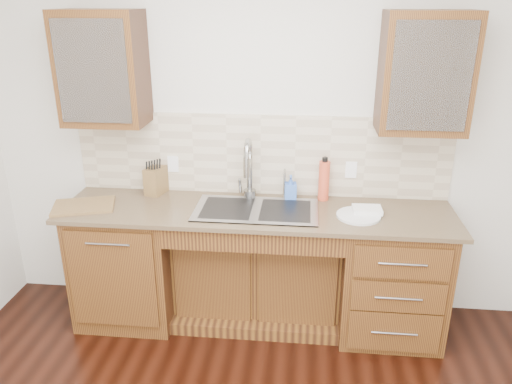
# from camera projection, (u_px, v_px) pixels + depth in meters

# --- Properties ---
(wall_back) EXTENTS (4.00, 0.10, 2.70)m
(wall_back) POSITION_uv_depth(u_px,v_px,m) (262.00, 133.00, 3.61)
(wall_back) COLOR silver
(wall_back) RESTS_ON ground
(base_cabinet_left) EXTENTS (0.70, 0.62, 0.88)m
(base_cabinet_left) POSITION_uv_depth(u_px,v_px,m) (129.00, 262.00, 3.70)
(base_cabinet_left) COLOR #593014
(base_cabinet_left) RESTS_ON ground
(base_cabinet_center) EXTENTS (1.20, 0.44, 0.70)m
(base_cabinet_center) POSITION_uv_depth(u_px,v_px,m) (258.00, 273.00, 3.72)
(base_cabinet_center) COLOR #593014
(base_cabinet_center) RESTS_ON ground
(base_cabinet_right) EXTENTS (0.70, 0.62, 0.88)m
(base_cabinet_right) POSITION_uv_depth(u_px,v_px,m) (390.00, 275.00, 3.52)
(base_cabinet_right) COLOR #593014
(base_cabinet_right) RESTS_ON ground
(countertop) EXTENTS (2.70, 0.65, 0.03)m
(countertop) POSITION_uv_depth(u_px,v_px,m) (256.00, 212.00, 3.43)
(countertop) COLOR #84705B
(countertop) RESTS_ON base_cabinet_left
(backsplash) EXTENTS (2.70, 0.02, 0.59)m
(backsplash) POSITION_uv_depth(u_px,v_px,m) (261.00, 155.00, 3.61)
(backsplash) COLOR beige
(backsplash) RESTS_ON wall_back
(sink) EXTENTS (0.84, 0.46, 0.19)m
(sink) POSITION_uv_depth(u_px,v_px,m) (256.00, 222.00, 3.44)
(sink) COLOR #9E9EA5
(sink) RESTS_ON countertop
(faucet) EXTENTS (0.04, 0.04, 0.40)m
(faucet) POSITION_uv_depth(u_px,v_px,m) (250.00, 172.00, 3.55)
(faucet) COLOR #999993
(faucet) RESTS_ON countertop
(filter_tap) EXTENTS (0.02, 0.02, 0.24)m
(filter_tap) POSITION_uv_depth(u_px,v_px,m) (285.00, 183.00, 3.57)
(filter_tap) COLOR #999993
(filter_tap) RESTS_ON countertop
(upper_cabinet_left) EXTENTS (0.55, 0.34, 0.75)m
(upper_cabinet_left) POSITION_uv_depth(u_px,v_px,m) (103.00, 69.00, 3.33)
(upper_cabinet_left) COLOR #593014
(upper_cabinet_left) RESTS_ON wall_back
(upper_cabinet_right) EXTENTS (0.55, 0.34, 0.75)m
(upper_cabinet_right) POSITION_uv_depth(u_px,v_px,m) (425.00, 73.00, 3.13)
(upper_cabinet_right) COLOR #593014
(upper_cabinet_right) RESTS_ON wall_back
(outlet_left) EXTENTS (0.08, 0.01, 0.12)m
(outlet_left) POSITION_uv_depth(u_px,v_px,m) (173.00, 164.00, 3.69)
(outlet_left) COLOR white
(outlet_left) RESTS_ON backsplash
(outlet_right) EXTENTS (0.08, 0.01, 0.12)m
(outlet_right) POSITION_uv_depth(u_px,v_px,m) (351.00, 170.00, 3.56)
(outlet_right) COLOR white
(outlet_right) RESTS_ON backsplash
(soap_bottle) EXTENTS (0.09, 0.09, 0.18)m
(soap_bottle) POSITION_uv_depth(u_px,v_px,m) (291.00, 187.00, 3.57)
(soap_bottle) COLOR #3D69C3
(soap_bottle) RESTS_ON countertop
(water_bottle) EXTENTS (0.09, 0.09, 0.29)m
(water_bottle) POSITION_uv_depth(u_px,v_px,m) (324.00, 181.00, 3.54)
(water_bottle) COLOR #D4492A
(water_bottle) RESTS_ON countertop
(plate) EXTENTS (0.37, 0.37, 0.02)m
(plate) POSITION_uv_depth(u_px,v_px,m) (359.00, 216.00, 3.31)
(plate) COLOR silver
(plate) RESTS_ON countertop
(dish_towel) EXTENTS (0.20, 0.14, 0.03)m
(dish_towel) POSITION_uv_depth(u_px,v_px,m) (367.00, 210.00, 3.35)
(dish_towel) COLOR white
(dish_towel) RESTS_ON plate
(knife_block) EXTENTS (0.15, 0.20, 0.20)m
(knife_block) POSITION_uv_depth(u_px,v_px,m) (156.00, 180.00, 3.68)
(knife_block) COLOR #9F5226
(knife_block) RESTS_ON countertop
(cutting_board) EXTENTS (0.47, 0.39, 0.02)m
(cutting_board) POSITION_uv_depth(u_px,v_px,m) (84.00, 206.00, 3.46)
(cutting_board) COLOR brown
(cutting_board) RESTS_ON countertop
(cup_left_a) EXTENTS (0.15, 0.15, 0.10)m
(cup_left_a) POSITION_uv_depth(u_px,v_px,m) (85.00, 76.00, 3.36)
(cup_left_a) COLOR silver
(cup_left_a) RESTS_ON upper_cabinet_left
(cup_left_b) EXTENTS (0.10, 0.10, 0.08)m
(cup_left_b) POSITION_uv_depth(u_px,v_px,m) (125.00, 78.00, 3.34)
(cup_left_b) COLOR white
(cup_left_b) RESTS_ON upper_cabinet_left
(cup_right_a) EXTENTS (0.15, 0.15, 0.09)m
(cup_right_a) POSITION_uv_depth(u_px,v_px,m) (414.00, 82.00, 3.16)
(cup_right_a) COLOR silver
(cup_right_a) RESTS_ON upper_cabinet_right
(cup_right_b) EXTENTS (0.12, 0.12, 0.09)m
(cup_right_b) POSITION_uv_depth(u_px,v_px,m) (438.00, 83.00, 3.14)
(cup_right_b) COLOR silver
(cup_right_b) RESTS_ON upper_cabinet_right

